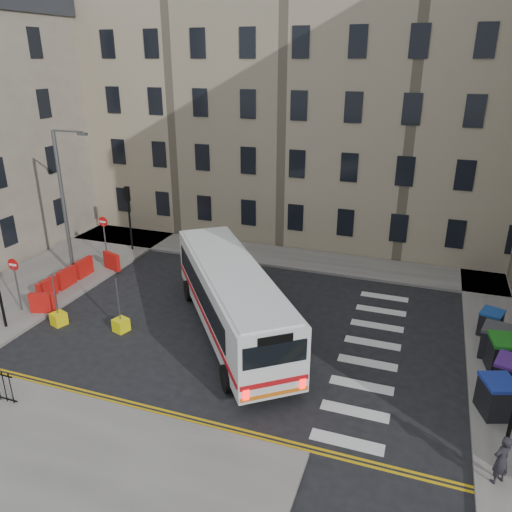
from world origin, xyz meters
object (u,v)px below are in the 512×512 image
Objects in this scene: wheelie_bin_e at (491,323)px; pedestrian at (501,460)px; bollard_yellow at (59,319)px; wheelie_bin_c at (503,355)px; bollard_chevron at (121,325)px; wheelie_bin_d at (495,341)px; bus at (231,296)px; streetlamp at (63,203)px; wheelie_bin_a at (497,397)px; wheelie_bin_b at (509,376)px.

pedestrian is (-0.39, -8.98, 0.24)m from wheelie_bin_e.
wheelie_bin_c is at bearing 7.89° from bollard_yellow.
pedestrian is 15.85m from bollard_chevron.
pedestrian is (-0.41, -7.16, 0.14)m from wheelie_bin_d.
streetlamp is at bearing 128.63° from bus.
wheelie_bin_a is 1.02× the size of wheelie_bin_c.
pedestrian is (-0.16, -3.26, 0.14)m from wheelie_bin_a.
wheelie_bin_b is 1.37m from wheelie_bin_c.
streetlamp is at bearing 146.95° from wheelie_bin_a.
streetlamp is at bearing -158.63° from wheelie_bin_e.
bus is 7.25× the size of wheelie_bin_a.
wheelie_bin_c is 2.40× the size of bollard_chevron.
streetlamp is 22.66m from wheelie_bin_b.
bollard_yellow is at bearing -52.30° from pedestrian.
bus is 7.42× the size of wheelie_bin_c.
pedestrian is at bearing -82.88° from wheelie_bin_b.
wheelie_bin_e is 19.59m from bollard_yellow.
wheelie_bin_c is 2.40× the size of bollard_yellow.
wheelie_bin_c is 1.02× the size of wheelie_bin_d.
streetlamp reaches higher than wheelie_bin_d.
streetlamp reaches higher than wheelie_bin_a.
bus is at bearing 148.08° from wheelie_bin_a.
wheelie_bin_d reaches higher than wheelie_bin_e.
wheelie_bin_d is 19.17m from bollard_yellow.
streetlamp reaches higher than wheelie_bin_b.
wheelie_bin_a is at bearing -13.16° from streetlamp.
streetlamp is 5.69× the size of wheelie_bin_b.
wheelie_bin_e is 8.99m from pedestrian.
bollard_yellow is 1.00× the size of bollard_chevron.
wheelie_bin_c reaches higher than wheelie_bin_a.
wheelie_bin_b is 4.26m from wheelie_bin_e.
wheelie_bin_d is 0.88× the size of pedestrian.
wheelie_bin_a is 3.91m from wheelie_bin_d.
streetlamp is 22.42m from wheelie_bin_a.
bollard_yellow is at bearing -144.06° from wheelie_bin_e.
wheelie_bin_d is 2.35× the size of bollard_yellow.
wheelie_bin_c is 16.11m from bollard_chevron.
wheelie_bin_e is 2.09× the size of bollard_chevron.
bollard_yellow is at bearing -155.12° from wheelie_bin_d.
wheelie_bin_c is at bearing 108.84° from wheelie_bin_b.
wheelie_bin_b is 16.06m from bollard_chevron.
wheelie_bin_d is 1.82m from wheelie_bin_e.
wheelie_bin_e is at bearing -134.15° from pedestrian.
bollard_chevron is (-15.74, -3.22, -0.52)m from wheelie_bin_d.
bus is 11.11m from wheelie_bin_d.
bus reaches higher than wheelie_bin_e.
bollard_chevron is at bearing -154.69° from wheelie_bin_d.
bollard_chevron is at bearing -56.05° from pedestrian.
bollard_yellow is (-7.86, -2.08, -1.50)m from bus.
wheelie_bin_a reaches higher than wheelie_bin_e.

